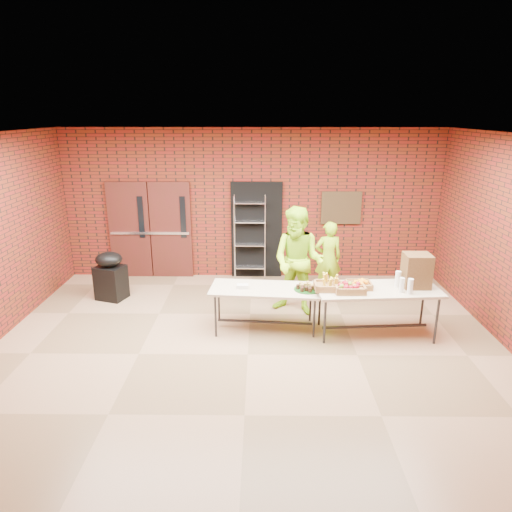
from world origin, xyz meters
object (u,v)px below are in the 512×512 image
Objects in this scene: covered_grill at (110,276)px; volunteer_woman at (328,258)px; table_left at (265,291)px; table_right at (377,292)px; coffee_dispenser at (417,271)px; wire_rack at (250,238)px; volunteer_man at (298,261)px.

volunteer_woman is at bearing 23.06° from covered_grill.
table_right is (1.81, -0.17, 0.06)m from table_left.
coffee_dispenser reaches higher than table_left.
table_left is 1.24× the size of volunteer_woman.
table_right is at bearing -0.55° from table_left.
wire_rack is 3.37m from table_right.
wire_rack is 0.94× the size of volunteer_man.
wire_rack reaches higher than table_left.
table_left is 3.39× the size of coffee_dispenser.
table_right is 0.71m from coffee_dispenser.
volunteer_woman reaches higher than table_right.
volunteer_man is (-0.66, -0.91, 0.23)m from volunteer_woman.
volunteer_woman is (-1.17, 1.66, -0.33)m from coffee_dispenser.
table_left is at bearing -81.73° from wire_rack.
volunteer_woman is at bearing 56.36° from table_left.
wire_rack is 1.93× the size of covered_grill.
table_left is 2.46m from coffee_dispenser.
covered_grill is at bearing 165.90° from coffee_dispenser.
volunteer_woman is 0.76× the size of volunteer_man.
volunteer_woman is at bearing 125.06° from coffee_dispenser.
covered_grill is 3.66m from volunteer_man.
table_left is 0.95m from volunteer_man.
volunteer_man is (-1.83, 0.76, -0.10)m from coffee_dispenser.
coffee_dispenser is 5.60m from covered_grill.
table_right is at bearing -49.94° from wire_rack.
table_right is (2.11, -2.62, -0.18)m from wire_rack.
volunteer_man is at bearing 53.41° from table_left.
volunteer_man is (0.59, 0.67, 0.30)m from table_left.
volunteer_woman is (-0.55, 1.75, 0.01)m from table_right.
wire_rack is 3.72m from coffee_dispenser.
coffee_dispenser reaches higher than table_right.
wire_rack is 0.91× the size of table_right.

